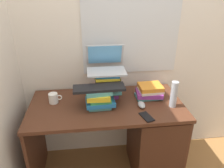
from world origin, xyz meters
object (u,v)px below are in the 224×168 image
object	(u,v)px
keyboard	(99,88)
mug	(54,98)
desk	(143,136)
laptop	(106,64)
cell_phone	(147,117)
water_bottle	(174,94)
book_stack_keyboard_riser	(99,98)
book_stack_side	(150,91)
computer_mouse	(141,105)
book_stack_tall	(107,84)

from	to	relation	value
keyboard	mug	world-z (taller)	keyboard
desk	mug	xyz separation A→B (m)	(-0.79, 0.10, 0.40)
laptop	keyboard	xyz separation A→B (m)	(-0.08, -0.24, -0.11)
desk	mug	size ratio (longest dim) A/B	11.49
laptop	cell_phone	world-z (taller)	laptop
water_bottle	book_stack_keyboard_riser	bearing A→B (deg)	174.09
book_stack_side	keyboard	world-z (taller)	keyboard
keyboard	computer_mouse	world-z (taller)	keyboard
mug	water_bottle	bearing A→B (deg)	-10.18
laptop	keyboard	distance (m)	0.27
book_stack_tall	book_stack_side	xyz separation A→B (m)	(0.38, -0.06, -0.06)
desk	computer_mouse	size ratio (longest dim) A/B	12.71
book_stack_tall	mug	distance (m)	0.48
desk	mug	bearing A→B (deg)	172.72
book_stack_side	keyboard	size ratio (longest dim) A/B	0.58
desk	computer_mouse	world-z (taller)	computer_mouse
book_stack_keyboard_riser	mug	world-z (taller)	book_stack_keyboard_riser
desk	laptop	distance (m)	0.75
book_stack_side	water_bottle	size ratio (longest dim) A/B	1.07
keyboard	water_bottle	size ratio (longest dim) A/B	1.84
book_stack_tall	laptop	bearing A→B (deg)	95.32
computer_mouse	keyboard	bearing A→B (deg)	173.89
laptop	computer_mouse	world-z (taller)	laptop
mug	cell_phone	bearing A→B (deg)	-23.04
book_stack_tall	keyboard	bearing A→B (deg)	-115.14
book_stack_tall	water_bottle	bearing A→B (deg)	-24.31
book_stack_keyboard_riser	water_bottle	distance (m)	0.62
laptop	water_bottle	xyz separation A→B (m)	(0.54, -0.30, -0.18)
book_stack_keyboard_riser	cell_phone	world-z (taller)	book_stack_keyboard_riser
computer_mouse	book_stack_side	bearing A→B (deg)	54.17
book_stack_tall	book_stack_keyboard_riser	world-z (taller)	book_stack_tall
book_stack_keyboard_riser	computer_mouse	distance (m)	0.36
cell_phone	book_stack_side	bearing A→B (deg)	54.91
desk	cell_phone	distance (m)	0.42
mug	cell_phone	size ratio (longest dim) A/B	0.85
laptop	mug	size ratio (longest dim) A/B	2.93
book_stack_keyboard_riser	book_stack_side	xyz separation A→B (m)	(0.46, 0.11, -0.02)
mug	book_stack_side	bearing A→B (deg)	-0.25
desk	computer_mouse	distance (m)	0.38
water_bottle	mug	bearing A→B (deg)	169.82
mug	keyboard	bearing A→B (deg)	-16.76
mug	water_bottle	world-z (taller)	water_bottle
laptop	computer_mouse	bearing A→B (deg)	-44.93
laptop	water_bottle	distance (m)	0.64
desk	water_bottle	distance (m)	0.52
computer_mouse	mug	bearing A→B (deg)	168.18
book_stack_tall	laptop	xyz separation A→B (m)	(-0.01, 0.06, 0.17)
book_stack_tall	water_bottle	distance (m)	0.58
laptop	book_stack_keyboard_riser	bearing A→B (deg)	-108.44
cell_phone	book_stack_keyboard_riser	bearing A→B (deg)	134.36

